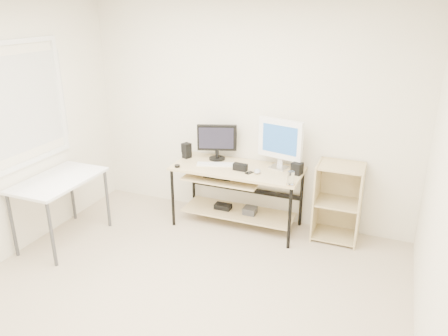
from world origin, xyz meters
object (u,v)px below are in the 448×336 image
Objects in this scene: white_imac at (280,140)px; audio_controller at (188,151)px; black_monitor at (217,140)px; desk at (235,184)px; side_table at (59,186)px; shelf_unit at (338,201)px.

audio_controller is at bearing -164.01° from white_imac.
black_monitor reaches higher than audio_controller.
white_imac reaches higher than desk.
audio_controller is (1.00, 1.16, 0.16)m from side_table.
white_imac reaches higher than black_monitor.
side_table is (-1.65, -1.06, 0.13)m from desk.
desk is 1.97m from side_table.
shelf_unit is 1.56× the size of white_imac.
audio_controller is (-1.14, -0.05, -0.25)m from white_imac.
side_table is at bearing -156.70° from black_monitor.
black_monitor is 0.78m from white_imac.
black_monitor reaches higher than shelf_unit.
side_table is at bearing -111.44° from audio_controller.
white_imac is (0.78, -0.01, 0.09)m from black_monitor.
shelf_unit is 0.94m from white_imac.
white_imac is 1.17m from audio_controller.
shelf_unit reaches higher than side_table.
black_monitor is (-1.48, 0.00, 0.55)m from shelf_unit.
desk is 1.67× the size of shelf_unit.
black_monitor is 0.40m from audio_controller.
white_imac is at bearing 29.69° from side_table.
shelf_unit is 1.87m from audio_controller.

